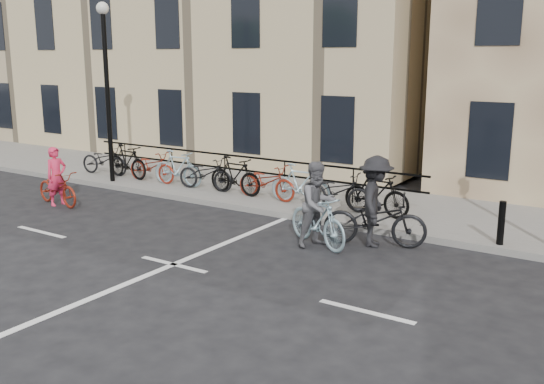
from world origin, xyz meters
The scene contains 9 objects.
ground centered at (0.00, 0.00, 0.00)m, with size 120.00×120.00×0.00m, color black.
sidewalk centered at (-4.00, 6.00, 0.07)m, with size 46.00×4.00×0.15m, color slate.
building_west centered at (-9.00, 13.00, 5.15)m, with size 20.00×10.00×10.00m, color tan.
lamp_post centered at (-6.50, 4.40, 3.49)m, with size 0.36×0.36×5.28m.
bollard_east centered at (5.00, 4.25, 0.60)m, with size 0.14×0.14×0.90m, color black.
parked_bikes centered at (-2.82, 5.04, 0.65)m, with size 11.45×1.23×1.05m.
cyclist_pink centered at (-5.84, 1.90, 0.54)m, with size 1.82×0.83×1.56m.
cyclist_grey centered at (1.71, 2.55, 0.72)m, with size 1.90×1.24×1.79m.
cyclist_dark centered at (2.70, 3.21, 0.75)m, with size 2.27×1.42×1.91m.
Camera 1 is at (7.59, -8.14, 3.87)m, focal length 40.00 mm.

